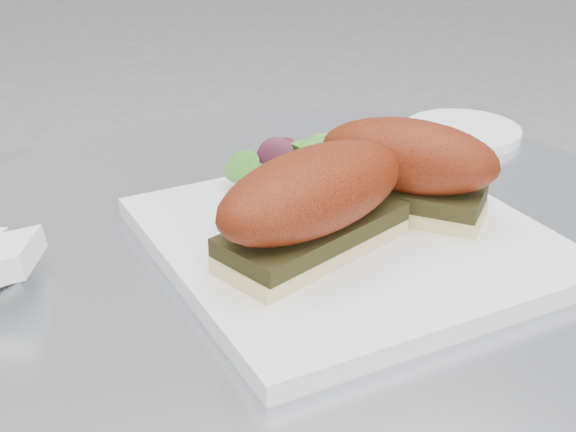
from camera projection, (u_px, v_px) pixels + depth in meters
The scene contains 5 objects.
plate at pixel (349, 240), 0.64m from camera, with size 0.29×0.29×0.02m, color white.
sandwich_left at pixel (314, 202), 0.59m from camera, with size 0.19×0.14×0.08m.
sandwich_right at pixel (408, 166), 0.65m from camera, with size 0.15×0.15×0.08m.
salad at pixel (289, 170), 0.68m from camera, with size 0.10×0.10×0.05m, color #519C33, non-canonical shape.
saucer at pixel (462, 132), 0.87m from camera, with size 0.13×0.13×0.01m, color white.
Camera 1 is at (-0.24, -0.51, 1.04)m, focal length 50.00 mm.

